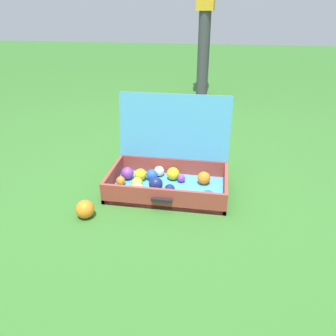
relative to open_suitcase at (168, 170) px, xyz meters
name	(u,v)px	position (x,y,z in m)	size (l,w,h in m)	color
ground_plane	(155,189)	(-0.07, -0.05, -0.11)	(16.00, 16.00, 0.00)	#336B28
open_suitcase	(168,170)	(0.00, 0.00, 0.00)	(0.67, 0.48, 0.51)	#4799C6
stray_ball_on_grass	(85,209)	(-0.36, -0.37, -0.06)	(0.09, 0.09, 0.09)	orange
bystander_person	(206,3)	(0.05, 2.22, 0.88)	(0.22, 0.32, 1.71)	#3D3D42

